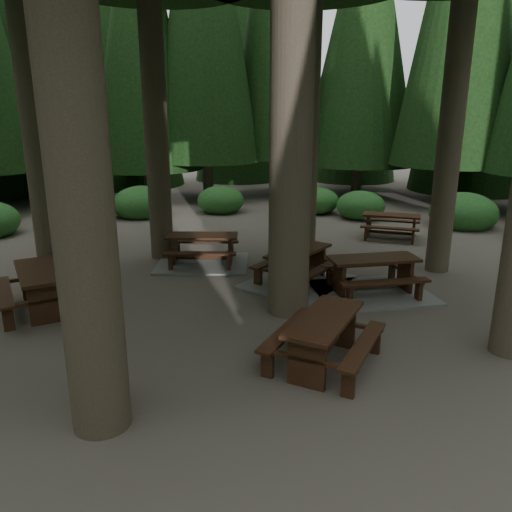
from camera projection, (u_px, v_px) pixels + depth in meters
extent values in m
plane|color=#544D44|center=(253.00, 318.00, 10.15)|extent=(80.00, 80.00, 0.00)
cube|color=gray|center=(371.00, 292.00, 11.53)|extent=(2.68, 2.26, 0.05)
cube|color=#34130F|center=(374.00, 259.00, 11.30)|extent=(2.05, 0.89, 0.07)
cube|color=#34130F|center=(361.00, 264.00, 12.03)|extent=(2.02, 0.39, 0.06)
cube|color=#34130F|center=(385.00, 282.00, 10.76)|extent=(2.02, 0.39, 0.06)
cube|color=#34130F|center=(339.00, 279.00, 11.28)|extent=(0.12, 0.62, 0.80)
cube|color=#34130F|center=(339.00, 276.00, 11.26)|extent=(0.18, 1.62, 0.07)
cube|color=#34130F|center=(405.00, 275.00, 11.57)|extent=(0.12, 0.62, 0.80)
cube|color=#34130F|center=(405.00, 272.00, 11.55)|extent=(0.18, 1.62, 0.07)
cube|color=#34130F|center=(372.00, 285.00, 11.48)|extent=(1.68, 0.18, 0.09)
cube|color=#34130F|center=(38.00, 271.00, 10.36)|extent=(1.30, 2.19, 0.07)
cube|color=#34130F|center=(4.00, 292.00, 10.14)|extent=(0.81, 2.06, 0.06)
cube|color=#34130F|center=(74.00, 282.00, 10.77)|extent=(0.81, 2.06, 0.06)
cube|color=#34130F|center=(46.00, 304.00, 9.79)|extent=(0.63, 0.25, 0.82)
cube|color=#34130F|center=(45.00, 301.00, 9.78)|extent=(1.62, 0.52, 0.07)
cube|color=#34130F|center=(36.00, 280.00, 11.18)|extent=(0.63, 0.25, 0.82)
cube|color=#34130F|center=(36.00, 277.00, 11.16)|extent=(1.62, 0.52, 0.07)
cube|color=#34130F|center=(42.00, 300.00, 10.54)|extent=(0.53, 1.68, 0.09)
cube|color=gray|center=(203.00, 263.00, 13.77)|extent=(2.89, 2.58, 0.05)
cube|color=#34130F|center=(202.00, 236.00, 13.55)|extent=(2.05, 1.21, 0.06)
cube|color=#34130F|center=(205.00, 241.00, 14.26)|extent=(1.93, 0.74, 0.05)
cube|color=#34130F|center=(199.00, 254.00, 13.02)|extent=(1.93, 0.74, 0.05)
cube|color=#34130F|center=(174.00, 251.00, 13.67)|extent=(0.23, 0.59, 0.77)
cube|color=#34130F|center=(174.00, 248.00, 13.66)|extent=(0.47, 1.53, 0.06)
cube|color=#34130F|center=(230.00, 251.00, 13.66)|extent=(0.23, 0.59, 0.77)
cube|color=#34130F|center=(230.00, 248.00, 13.64)|extent=(0.47, 1.53, 0.06)
cube|color=#34130F|center=(203.00, 257.00, 13.72)|extent=(1.58, 0.48, 0.09)
cube|color=#34130F|center=(392.00, 215.00, 16.44)|extent=(1.94, 1.59, 0.06)
cube|color=#34130F|center=(392.00, 221.00, 17.09)|extent=(1.69, 1.20, 0.05)
cube|color=#34130F|center=(390.00, 228.00, 15.97)|extent=(1.69, 1.20, 0.05)
cube|color=#34130F|center=(368.00, 226.00, 16.78)|extent=(0.37, 0.52, 0.74)
cube|color=#34130F|center=(368.00, 224.00, 16.76)|extent=(0.86, 1.30, 0.06)
cube|color=#34130F|center=(414.00, 229.00, 16.33)|extent=(0.37, 0.52, 0.74)
cube|color=#34130F|center=(414.00, 227.00, 16.31)|extent=(0.86, 1.30, 0.06)
cube|color=#34130F|center=(390.00, 232.00, 16.60)|extent=(1.34, 0.89, 0.08)
cube|color=#34130F|center=(325.00, 319.00, 8.07)|extent=(1.85, 1.98, 0.07)
cube|color=#34130F|center=(287.00, 330.00, 8.44)|extent=(1.48, 1.67, 0.05)
cube|color=#34130F|center=(363.00, 345.00, 7.88)|extent=(1.48, 1.67, 0.05)
cube|color=#34130F|center=(307.00, 363.00, 7.51)|extent=(0.51, 0.45, 0.78)
cube|color=#34130F|center=(307.00, 360.00, 7.50)|extent=(1.26, 1.09, 0.07)
cube|color=#34130F|center=(338.00, 325.00, 8.86)|extent=(0.51, 0.45, 0.78)
cube|color=#34130F|center=(339.00, 322.00, 8.84)|extent=(1.26, 1.09, 0.07)
cube|color=#34130F|center=(323.00, 354.00, 8.24)|extent=(1.12, 1.30, 0.09)
cube|color=gray|center=(298.00, 282.00, 12.25)|extent=(3.23, 3.18, 0.05)
cube|color=#34130F|center=(299.00, 251.00, 12.04)|extent=(1.98, 1.83, 0.06)
cube|color=#34130F|center=(276.00, 259.00, 12.49)|extent=(1.67, 1.46, 0.05)
cube|color=#34130F|center=(322.00, 269.00, 11.76)|extent=(1.67, 1.46, 0.05)
cube|color=#34130F|center=(281.00, 276.00, 11.55)|extent=(0.45, 0.51, 0.78)
cube|color=#34130F|center=(281.00, 273.00, 11.53)|extent=(1.08, 1.26, 0.06)
cube|color=#34130F|center=(314.00, 260.00, 12.76)|extent=(0.45, 0.51, 0.78)
cube|color=#34130F|center=(314.00, 258.00, 12.74)|extent=(1.08, 1.26, 0.06)
cube|color=#34130F|center=(298.00, 275.00, 12.21)|extent=(1.30, 1.11, 0.09)
ellipsoid|color=#216329|center=(463.00, 216.00, 18.23)|extent=(2.42, 2.42, 1.49)
ellipsoid|color=#216329|center=(360.00, 208.00, 19.62)|extent=(1.90, 1.90, 1.17)
ellipsoid|color=#216329|center=(316.00, 203.00, 20.71)|extent=(1.84, 1.84, 1.13)
ellipsoid|color=#216329|center=(221.00, 203.00, 20.84)|extent=(1.95, 1.95, 1.20)
ellipsoid|color=#216329|center=(142.00, 206.00, 20.06)|extent=(2.31, 2.31, 1.42)
ellipsoid|color=#216329|center=(84.00, 212.00, 18.96)|extent=(1.93, 1.93, 1.19)
cone|color=black|center=(365.00, 19.00, 23.39)|extent=(5.73, 5.73, 13.48)
cone|color=black|center=(140.00, 21.00, 21.97)|extent=(5.17, 5.17, 12.91)
cone|color=black|center=(20.00, 16.00, 22.00)|extent=(5.82, 5.82, 13.26)
cone|color=black|center=(359.00, 13.00, 28.45)|extent=(5.26, 5.26, 19.02)
cone|color=black|center=(237.00, 40.00, 29.04)|extent=(5.34, 5.34, 16.14)
cone|color=black|center=(117.00, 27.00, 26.71)|extent=(6.57, 6.57, 16.86)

